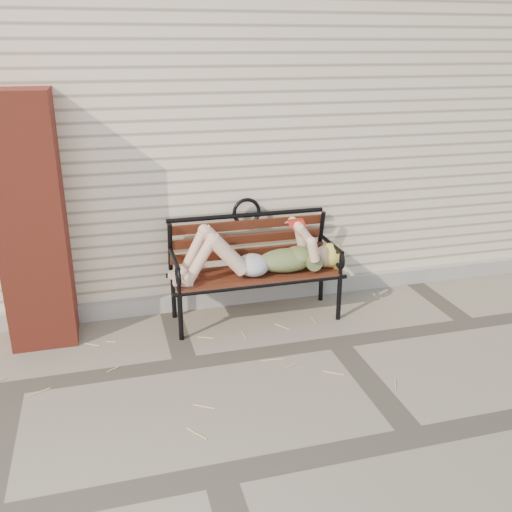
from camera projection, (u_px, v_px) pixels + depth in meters
name	position (u px, v px, depth m)	size (l,w,h in m)	color
ground	(337.00, 342.00, 4.68)	(80.00, 80.00, 0.00)	gray
house_wall	(246.00, 115.00, 6.87)	(8.00, 4.00, 3.00)	beige
foundation_strip	(298.00, 288.00, 5.53)	(8.00, 0.10, 0.15)	#ABA69B
brick_pillar	(32.00, 222.00, 4.44)	(0.50, 0.50, 2.00)	maroon
garden_bench	(253.00, 254.00, 4.98)	(1.59, 0.63, 1.03)	black
reading_woman	(258.00, 255.00, 4.86)	(1.50, 0.34, 0.47)	#0A3148
straw_scatter	(151.00, 380.00, 4.14)	(2.88, 1.72, 0.01)	#CFBB65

